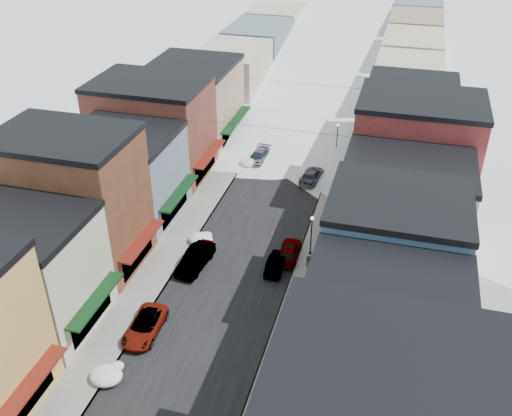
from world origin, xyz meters
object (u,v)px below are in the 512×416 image
Objects in this scene: car_silver_sedan at (199,254)px; car_dark_hatch at (195,259)px; car_green_sedan at (276,263)px; streetlamp_near at (312,231)px; trash_can at (309,262)px; car_white_suv at (145,326)px.

car_dark_hatch is at bearing -87.74° from car_silver_sedan.
car_silver_sedan is 0.80× the size of car_dark_hatch.
car_green_sedan is at bearing 6.76° from car_silver_sedan.
streetlamp_near is (2.52, 2.93, 2.01)m from car_green_sedan.
car_silver_sedan reaches higher than trash_can.
streetlamp_near reaches higher than trash_can.
car_dark_hatch is at bearing -154.76° from streetlamp_near.
car_dark_hatch is at bearing -165.55° from trash_can.
car_green_sedan is 2.94m from trash_can.
car_dark_hatch reaches higher than trash_can.
trash_can is at bearing 11.03° from car_silver_sedan.
car_white_suv is 1.23× the size of car_silver_sedan.
car_silver_sedan reaches higher than car_green_sedan.
streetlamp_near reaches higher than car_green_sedan.
car_white_suv is 16.99m from streetlamp_near.
car_white_suv reaches higher than trash_can.
car_silver_sedan is 10.33m from streetlamp_near.
car_dark_hatch reaches higher than car_white_suv.
car_dark_hatch is 5.34× the size of trash_can.
streetlamp_near reaches higher than car_dark_hatch.
car_white_suv is at bearing -127.71° from streetlamp_near.
car_dark_hatch is at bearing 82.78° from car_white_suv.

